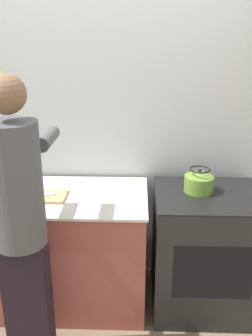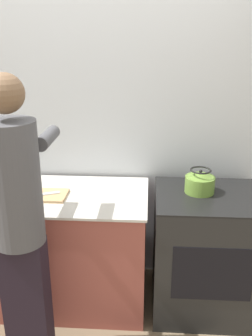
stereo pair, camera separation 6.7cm
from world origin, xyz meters
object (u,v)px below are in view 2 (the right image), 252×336
cutting_board (45,195)px  oven (205,252)px  knife (44,194)px  kettle (200,183)px  canister_jar (11,178)px  person (19,217)px

cutting_board → oven: bearing=1.2°
cutting_board → knife: (0.00, -0.01, 0.01)m
kettle → canister_jar: kettle is taller
oven → canister_jar: size_ratio=5.72×
person → cutting_board: (-0.00, 0.53, -0.10)m
cutting_board → knife: knife is taller
oven → person: (-1.16, -0.55, 0.54)m
kettle → canister_jar: 1.39m
knife → cutting_board: bearing=75.8°
person → kettle: bearing=28.7°
knife → kettle: kettle is taller
knife → person: bearing=-113.2°
kettle → cutting_board: bearing=-176.2°
oven → cutting_board: (-1.17, -0.02, 0.44)m
person → oven: bearing=25.3°
oven → knife: oven is taller
kettle → canister_jar: size_ratio=1.29×
knife → kettle: size_ratio=0.97×
person → cutting_board: bearing=90.1°
oven → cutting_board: oven is taller
oven → person: size_ratio=0.51×
cutting_board → knife: 0.01m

